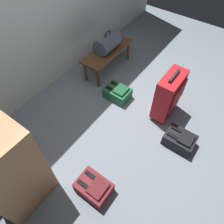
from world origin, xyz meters
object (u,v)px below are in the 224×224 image
at_px(bench, 108,53).
at_px(cell_phone, 116,41).
at_px(duffel_bag_slate, 108,43).
at_px(backpack_green, 118,93).
at_px(backpack_maroon, 94,187).
at_px(side_cabinet, 9,173).
at_px(suitcase_upright_red, 169,95).
at_px(backpack_dark, 180,140).

distance_m(bench, cell_phone, 0.29).
distance_m(duffel_bag_slate, backpack_green, 0.82).
distance_m(cell_phone, backpack_maroon, 2.41).
height_order(backpack_maroon, side_cabinet, side_cabinet).
bearing_deg(side_cabinet, bench, 13.33).
bearing_deg(backpack_green, bench, 49.00).
height_order(bench, cell_phone, cell_phone).
xyz_separation_m(cell_phone, suitcase_upright_red, (-0.59, -1.30, -0.02)).
height_order(suitcase_upright_red, backpack_green, suitcase_upright_red).
bearing_deg(duffel_bag_slate, suitcase_upright_red, -103.88).
distance_m(backpack_green, backpack_maroon, 1.48).
distance_m(cell_phone, backpack_green, 0.98).
xyz_separation_m(duffel_bag_slate, backpack_dark, (-0.67, -1.66, -0.43)).
bearing_deg(side_cabinet, cell_phone, 12.81).
height_order(bench, backpack_green, bench).
relative_size(suitcase_upright_red, backpack_dark, 1.93).
relative_size(suitcase_upright_red, backpack_green, 1.93).
bearing_deg(duffel_bag_slate, bench, -180.00).
xyz_separation_m(duffel_bag_slate, backpack_green, (-0.46, -0.52, -0.43)).
distance_m(cell_phone, suitcase_upright_red, 1.43).
bearing_deg(backpack_green, backpack_maroon, -155.29).
bearing_deg(backpack_green, backpack_dark, -100.68).
bearing_deg(backpack_green, cell_phone, 37.53).
bearing_deg(suitcase_upright_red, cell_phone, 65.61).
bearing_deg(backpack_dark, duffel_bag_slate, 67.89).
distance_m(duffel_bag_slate, side_cabinet, 2.32).
bearing_deg(backpack_maroon, cell_phone, 29.66).
xyz_separation_m(cell_phone, backpack_maroon, (-2.08, -1.19, -0.30)).
relative_size(bench, side_cabinet, 0.91).
bearing_deg(suitcase_upright_red, side_cabinet, 159.72).
bearing_deg(cell_phone, side_cabinet, -167.19).
distance_m(cell_phone, backpack_dark, 1.97).
bearing_deg(suitcase_upright_red, duffel_bag_slate, 76.12).
bearing_deg(cell_phone, backpack_dark, -119.23).
relative_size(bench, backpack_green, 2.63).
distance_m(bench, backpack_green, 0.74).
height_order(bench, backpack_dark, bench).
relative_size(backpack_dark, backpack_maroon, 1.00).
xyz_separation_m(suitcase_upright_red, backpack_maroon, (-1.49, 0.11, -0.28)).
xyz_separation_m(cell_phone, backpack_dark, (-0.95, -1.70, -0.30)).
xyz_separation_m(backpack_green, side_cabinet, (-1.80, -0.01, 0.46)).
relative_size(duffel_bag_slate, backpack_dark, 1.16).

